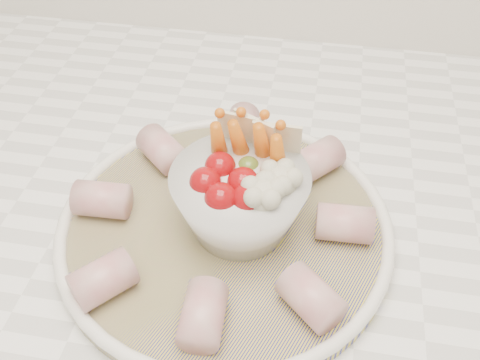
# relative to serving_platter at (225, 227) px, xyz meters

# --- Properties ---
(serving_platter) EXTENTS (0.40, 0.40, 0.02)m
(serving_platter) POSITION_rel_serving_platter_xyz_m (0.00, 0.00, 0.00)
(serving_platter) COLOR navy
(serving_platter) RESTS_ON kitchen_counter
(veggie_bowl) EXTENTS (0.12, 0.12, 0.10)m
(veggie_bowl) POSITION_rel_serving_platter_xyz_m (0.02, 0.00, 0.04)
(veggie_bowl) COLOR white
(veggie_bowl) RESTS_ON serving_platter
(cured_meat_rolls) EXTENTS (0.27, 0.28, 0.03)m
(cured_meat_rolls) POSITION_rel_serving_platter_xyz_m (-0.00, 0.00, 0.02)
(cured_meat_rolls) COLOR #B7535B
(cured_meat_rolls) RESTS_ON serving_platter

